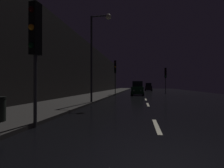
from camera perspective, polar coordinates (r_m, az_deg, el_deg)
ground at (r=27.75m, az=11.03°, el=-3.49°), size 25.52×84.00×0.02m
sidewalk_left at (r=28.37m, az=-2.36°, el=-3.25°), size 4.40×84.00×0.15m
building_facade_left at (r=25.80m, az=-9.69°, el=5.57°), size 0.80×63.00×8.35m
lane_centerline at (r=12.19m, az=12.66°, el=-7.48°), size 0.16×13.24×0.01m
traffic_light_far_left at (r=24.42m, az=1.14°, el=5.04°), size 0.32×0.47×5.20m
traffic_light_near_left at (r=6.73m, az=-25.46°, el=14.54°), size 0.35×0.48×4.52m
traffic_light_far_right at (r=32.85m, az=18.30°, el=3.11°), size 0.35×0.48×4.80m
streetlamp_overhead at (r=13.42m, az=-5.31°, el=13.56°), size 1.70×0.44×7.16m
car_approaching_headlights at (r=24.79m, az=8.98°, el=-1.65°), size 1.91×4.13×2.08m
car_distant_taillights at (r=43.71m, az=12.66°, el=-1.09°), size 1.87×4.05×2.04m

